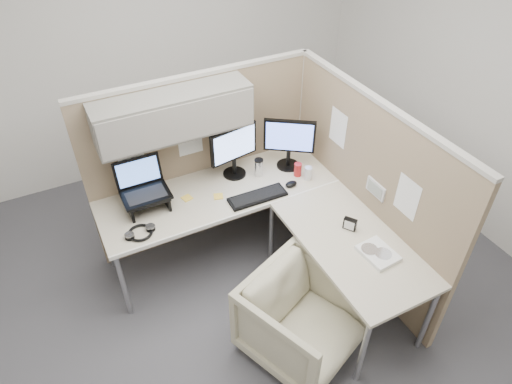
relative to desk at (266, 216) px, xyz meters
name	(u,v)px	position (x,y,z in m)	size (l,w,h in m)	color
ground	(259,288)	(-0.12, -0.13, -0.69)	(4.50, 4.50, 0.00)	#434248
partition_back	(190,140)	(-0.34, 0.70, 0.41)	(2.00, 0.36, 1.63)	#917A5F
partition_right	(362,189)	(0.78, -0.19, 0.13)	(0.07, 2.03, 1.63)	#917A5F
desk	(266,216)	(0.00, 0.00, 0.00)	(2.00, 1.98, 0.73)	beige
office_chair	(303,316)	(-0.10, -0.76, -0.31)	(0.74, 0.69, 0.76)	beige
monitor_left	(234,148)	(-0.01, 0.56, 0.32)	(0.44, 0.20, 0.47)	black
monitor_right	(289,140)	(0.46, 0.45, 0.32)	(0.38, 0.28, 0.47)	black
laptop_station	(145,192)	(-0.82, 0.49, 0.19)	(0.37, 0.32, 0.38)	black
keyboard	(258,197)	(0.02, 0.18, 0.05)	(0.49, 0.16, 0.02)	black
mouse	(291,184)	(0.34, 0.19, 0.06)	(0.11, 0.07, 0.04)	black
travel_mug	(259,167)	(0.17, 0.45, 0.13)	(0.08, 0.08, 0.16)	silver
soda_can_green	(308,173)	(0.52, 0.21, 0.10)	(0.07, 0.07, 0.12)	silver
soda_can_silver	(298,170)	(0.47, 0.30, 0.10)	(0.07, 0.07, 0.12)	#B21E1E
sticky_note_d	(218,196)	(-0.26, 0.34, 0.05)	(0.08, 0.08, 0.01)	yellow
sticky_note_c	(187,198)	(-0.50, 0.44, 0.05)	(0.08, 0.08, 0.01)	yellow
headphones	(140,232)	(-0.95, 0.21, 0.06)	(0.24, 0.21, 0.03)	black
paper_stack	(378,253)	(0.49, -0.77, 0.06)	(0.23, 0.28, 0.03)	white
desk_clock	(350,224)	(0.47, -0.46, 0.09)	(0.09, 0.10, 0.10)	black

